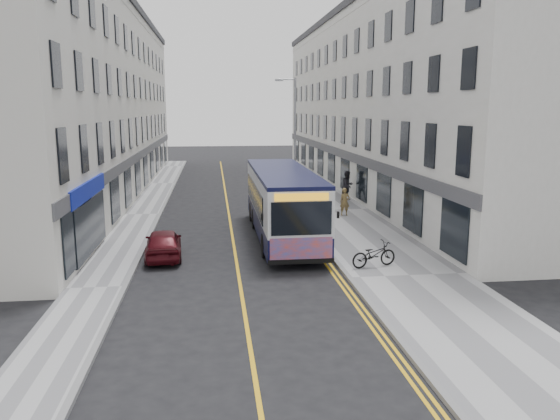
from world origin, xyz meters
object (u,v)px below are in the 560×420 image
object	(u,v)px
bicycle	(374,254)
car_white	(264,179)
city_bus	(282,201)
car_maroon	(163,243)
pedestrian_near	(345,202)
pedestrian_far	(348,186)
streetlamp	(294,137)

from	to	relation	value
bicycle	car_white	size ratio (longest dim) A/B	0.44
city_bus	car_maroon	distance (m)	6.27
city_bus	pedestrian_near	size ratio (longest dim) A/B	7.18
bicycle	pedestrian_near	distance (m)	10.28
pedestrian_far	car_white	bearing A→B (deg)	89.19
streetlamp	car_maroon	size ratio (longest dim) A/B	2.18
city_bus	car_white	bearing A→B (deg)	87.60
bicycle	city_bus	bearing A→B (deg)	11.91
streetlamp	bicycle	bearing A→B (deg)	-85.61
streetlamp	car_white	size ratio (longest dim) A/B	1.86
bicycle	pedestrian_far	world-z (taller)	pedestrian_far
city_bus	bicycle	world-z (taller)	city_bus
city_bus	car_maroon	bearing A→B (deg)	-151.17
streetlamp	city_bus	bearing A→B (deg)	-101.99
city_bus	bicycle	bearing A→B (deg)	-63.44
pedestrian_far	car_maroon	xyz separation A→B (m)	(-11.00, -12.56, -0.48)
pedestrian_near	bicycle	bearing A→B (deg)	-100.21
pedestrian_near	car_white	bearing A→B (deg)	103.49
bicycle	pedestrian_near	world-z (taller)	pedestrian_near
pedestrian_near	pedestrian_far	xyz separation A→B (m)	(1.43, 5.09, 0.19)
streetlamp	city_bus	world-z (taller)	streetlamp
streetlamp	car_maroon	world-z (taller)	streetlamp
city_bus	car_white	distance (m)	16.45
pedestrian_far	bicycle	bearing A→B (deg)	-136.81
streetlamp	car_white	bearing A→B (deg)	97.63
pedestrian_near	car_maroon	xyz separation A→B (m)	(-9.56, -7.47, -0.28)
car_maroon	pedestrian_far	bearing A→B (deg)	-134.85
pedestrian_near	pedestrian_far	bearing A→B (deg)	71.50
streetlamp	bicycle	size ratio (longest dim) A/B	4.24
pedestrian_far	city_bus	bearing A→B (deg)	-156.87
bicycle	pedestrian_near	size ratio (longest dim) A/B	1.20
pedestrian_far	car_maroon	bearing A→B (deg)	-167.79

